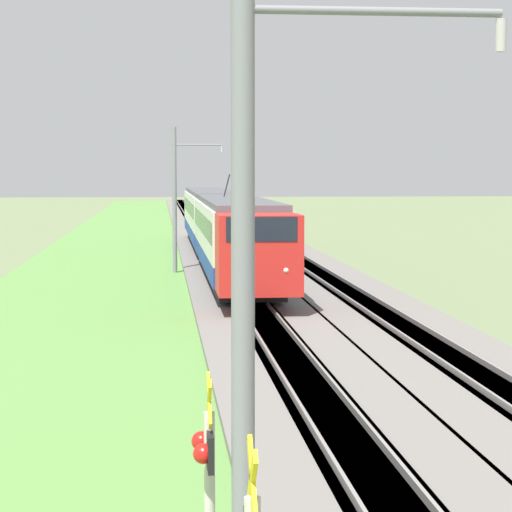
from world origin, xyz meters
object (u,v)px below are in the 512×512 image
passenger_train (221,223)px  catenary_mast_mid (176,199)px  catenary_mast_near (250,313)px  crossing_signal_aux (208,503)px

passenger_train → catenary_mast_mid: bearing=-29.9°
catenary_mast_near → catenary_mast_mid: 41.50m
crossing_signal_aux → catenary_mast_mid: bearing=-90.5°
passenger_train → catenary_mast_mid: catenary_mast_mid is taller
catenary_mast_mid → passenger_train: bearing=-29.9°
passenger_train → catenary_mast_mid: 5.38m
passenger_train → catenary_mast_near: (-45.98, 2.57, 1.54)m
crossing_signal_aux → catenary_mast_near: bearing=126.6°
passenger_train → crossing_signal_aux: bearing=-3.7°
passenger_train → catenary_mast_near: 46.08m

